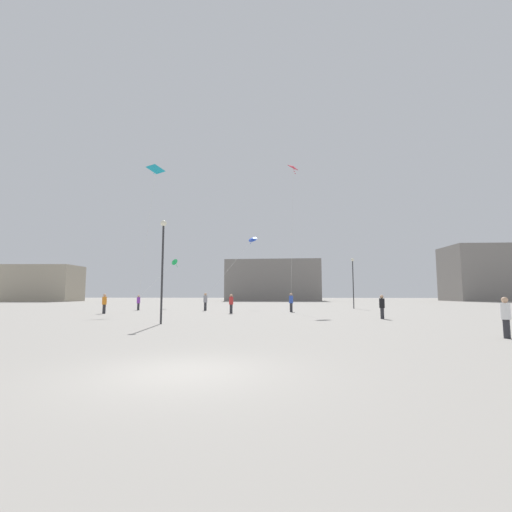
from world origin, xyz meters
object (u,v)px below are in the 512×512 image
at_px(person_in_white, 506,316).
at_px(lamppost_east, 353,276).
at_px(kite_emerald_diamond, 174,262).
at_px(building_centre_hall, 274,281).
at_px(person_in_grey, 205,301).
at_px(person_in_orange, 104,303).
at_px(building_left_hall, 43,283).
at_px(kite_cobalt_diamond, 252,239).
at_px(person_in_red, 231,303).
at_px(person_in_black, 382,306).
at_px(building_right_hall, 492,273).
at_px(person_in_purple, 138,302).
at_px(kite_cyan_delta, 156,171).
at_px(lamppost_west, 163,256).
at_px(person_in_blue, 291,301).
at_px(kite_crimson_diamond, 293,168).

height_order(person_in_white, lamppost_east, lamppost_east).
relative_size(kite_emerald_diamond, building_centre_hall, 0.34).
distance_m(person_in_grey, kite_emerald_diamond, 10.68).
height_order(person_in_orange, kite_emerald_diamond, kite_emerald_diamond).
bearing_deg(building_left_hall, person_in_grey, -41.15).
distance_m(kite_emerald_diamond, building_left_hall, 55.44).
distance_m(kite_emerald_diamond, kite_cobalt_diamond, 10.60).
bearing_deg(person_in_red, person_in_orange, 44.98).
bearing_deg(person_in_black, person_in_white, 157.02).
bearing_deg(building_right_hall, person_in_red, -132.62).
height_order(person_in_red, kite_cobalt_diamond, kite_cobalt_diamond).
relative_size(person_in_purple, kite_emerald_diamond, 0.20).
relative_size(kite_cyan_delta, lamppost_east, 2.46).
xyz_separation_m(person_in_black, kite_cyan_delta, (-21.16, 11.49, 14.48)).
bearing_deg(lamppost_west, building_right_hall, 51.21).
height_order(kite_cobalt_diamond, building_centre_hall, building_centre_hall).
relative_size(person_in_blue, building_right_hall, 0.09).
relative_size(person_in_black, kite_emerald_diamond, 0.21).
bearing_deg(person_in_black, building_left_hall, 16.54).
height_order(person_in_grey, kite_emerald_diamond, kite_emerald_diamond).
distance_m(person_in_orange, person_in_black, 23.36).
xyz_separation_m(kite_emerald_diamond, building_left_hall, (-42.86, 35.12, -1.59)).
distance_m(person_in_purple, building_centre_hall, 56.76).
distance_m(building_left_hall, lamppost_west, 77.65).
xyz_separation_m(person_in_white, building_left_hall, (-66.02, 64.85, 3.31)).
relative_size(person_in_white, lamppost_west, 0.26).
height_order(person_in_grey, kite_cyan_delta, kite_cyan_delta).
height_order(person_in_red, person_in_white, person_in_red).
relative_size(person_in_blue, building_centre_hall, 0.08).
height_order(person_in_blue, kite_crimson_diamond, kite_crimson_diamond).
relative_size(person_in_orange, lamppost_west, 0.29).
bearing_deg(kite_cobalt_diamond, building_left_hall, 146.28).
bearing_deg(building_centre_hall, lamppost_west, -93.18).
xyz_separation_m(kite_emerald_diamond, kite_cyan_delta, (0.01, -7.36, 9.60)).
relative_size(person_in_blue, kite_emerald_diamond, 0.23).
height_order(person_in_orange, person_in_black, person_in_orange).
xyz_separation_m(person_in_blue, lamppost_east, (7.56, 8.47, 2.93)).
xyz_separation_m(person_in_grey, kite_cobalt_diamond, (4.30, 7.19, 7.61)).
distance_m(person_in_white, kite_cyan_delta, 35.31).
xyz_separation_m(person_in_orange, kite_crimson_diamond, (17.03, 7.51, 14.61)).
relative_size(person_in_orange, person_in_black, 1.05).
distance_m(building_centre_hall, lamppost_west, 72.23).
bearing_deg(person_in_white, building_right_hall, -16.41).
bearing_deg(kite_crimson_diamond, person_in_black, -64.45).
distance_m(kite_cobalt_diamond, kite_crimson_diamond, 10.70).
bearing_deg(kite_crimson_diamond, person_in_purple, -177.43).
distance_m(building_right_hall, lamppost_east, 64.99).
bearing_deg(kite_crimson_diamond, kite_emerald_diamond, 156.62).
height_order(person_in_white, building_right_hall, building_right_hall).
xyz_separation_m(person_in_white, person_in_grey, (-17.25, 22.23, 0.12)).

